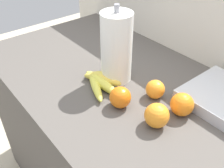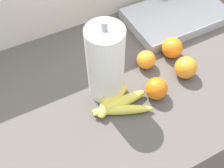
# 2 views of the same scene
# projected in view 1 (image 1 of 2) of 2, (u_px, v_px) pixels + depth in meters

# --- Properties ---
(wall_back) EXTENTS (2.25, 0.06, 1.30)m
(wall_back) POSITION_uv_depth(u_px,v_px,m) (217.00, 112.00, 1.23)
(wall_back) COLOR silver
(wall_back) RESTS_ON ground
(banana_bunch) EXTENTS (0.20, 0.20, 0.04)m
(banana_bunch) POSITION_uv_depth(u_px,v_px,m) (101.00, 81.00, 1.02)
(banana_bunch) COLOR #DAD44C
(banana_bunch) RESTS_ON counter
(orange_back_right) EXTENTS (0.08, 0.08, 0.08)m
(orange_back_right) POSITION_uv_depth(u_px,v_px,m) (120.00, 97.00, 0.90)
(orange_back_right) COLOR orange
(orange_back_right) RESTS_ON counter
(orange_far_right) EXTENTS (0.08, 0.08, 0.08)m
(orange_far_right) POSITION_uv_depth(u_px,v_px,m) (157.00, 115.00, 0.82)
(orange_far_right) COLOR orange
(orange_far_right) RESTS_ON counter
(orange_right) EXTENTS (0.07, 0.07, 0.07)m
(orange_right) POSITION_uv_depth(u_px,v_px,m) (155.00, 89.00, 0.95)
(orange_right) COLOR orange
(orange_right) RESTS_ON counter
(orange_back_left) EXTENTS (0.08, 0.08, 0.08)m
(orange_back_left) POSITION_uv_depth(u_px,v_px,m) (182.00, 104.00, 0.87)
(orange_back_left) COLOR orange
(orange_back_left) RESTS_ON counter
(paper_towel_roll) EXTENTS (0.12, 0.12, 0.31)m
(paper_towel_roll) POSITION_uv_depth(u_px,v_px,m) (116.00, 48.00, 0.98)
(paper_towel_roll) COLOR white
(paper_towel_roll) RESTS_ON counter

